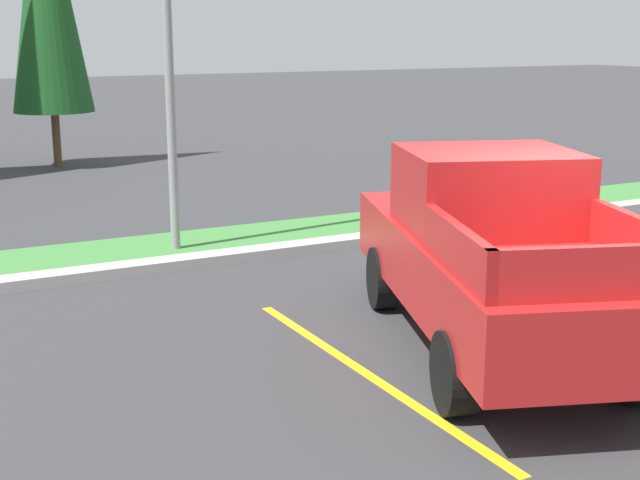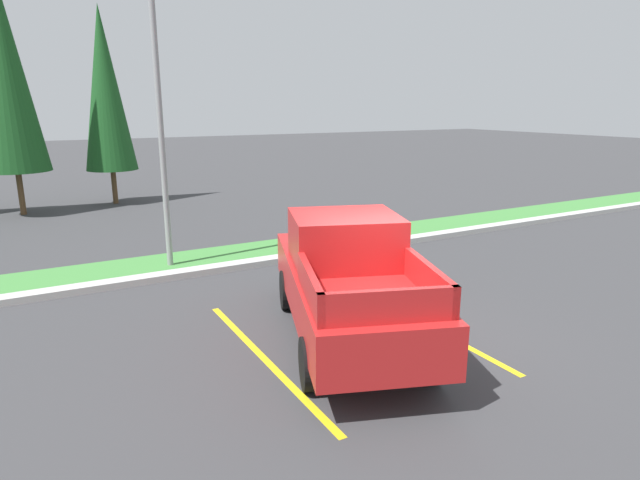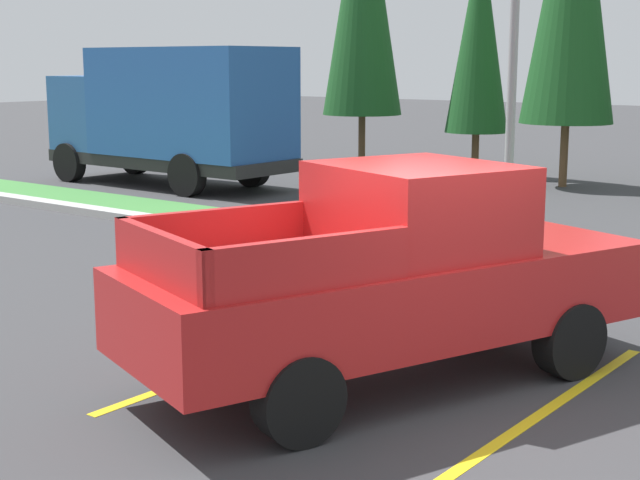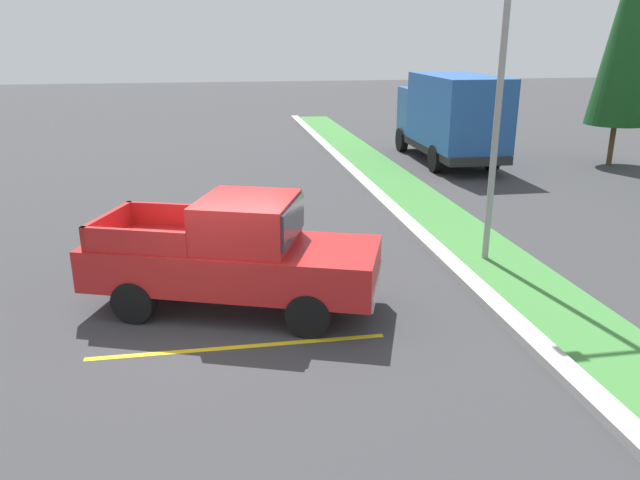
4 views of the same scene
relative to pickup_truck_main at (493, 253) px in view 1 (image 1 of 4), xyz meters
The scene contains 6 objects.
ground_plane 1.25m from the pickup_truck_main, 27.52° to the right, with size 120.00×120.00×0.00m, color #38383A.
parking_line_near 1.88m from the pickup_truck_main, behind, with size 0.12×4.80×0.01m, color yellow.
parking_line_far 1.85m from the pickup_truck_main, ahead, with size 0.12×4.80×0.01m, color yellow.
curb_strip 4.82m from the pickup_truck_main, 82.52° to the left, with size 56.00×0.40×0.15m, color #B2B2AD.
grass_median 5.90m from the pickup_truck_main, 83.93° to the left, with size 56.00×1.80×0.06m, color #42843D.
pickup_truck_main is the anchor object (origin of this frame).
Camera 1 is at (-6.41, -6.81, 3.32)m, focal length 49.58 mm.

